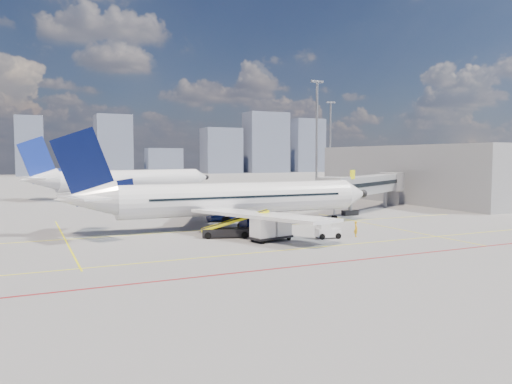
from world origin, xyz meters
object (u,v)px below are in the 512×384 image
ramp_worker (356,229)px  belt_loader (228,230)px  main_aircraft (228,199)px  cargo_dolly (271,228)px  baggage_tug (327,231)px  second_aircraft (124,180)px

ramp_worker → belt_loader: bearing=86.3°
ramp_worker → main_aircraft: bearing=58.6°
cargo_dolly → belt_loader: bearing=115.0°
main_aircraft → belt_loader: (-2.62, -6.25, -2.51)m
baggage_tug → ramp_worker: 3.22m
belt_loader → ramp_worker: belt_loader is taller
baggage_tug → second_aircraft: bearing=108.1°
second_aircraft → baggage_tug: (7.90, -63.34, -2.45)m
baggage_tug → belt_loader: bearing=162.3°
main_aircraft → belt_loader: 7.23m
belt_loader → ramp_worker: size_ratio=4.32×
belt_loader → second_aircraft: bearing=108.4°
main_aircraft → second_aircraft: (-1.94, 52.39, -0.00)m
belt_loader → main_aircraft: bearing=86.4°
baggage_tug → ramp_worker: baggage_tug is taller
baggage_tug → cargo_dolly: (-5.65, 0.97, 0.47)m
main_aircraft → baggage_tug: size_ratio=15.06×
second_aircraft → main_aircraft: bearing=-103.8°
belt_loader → ramp_worker: (11.76, -5.13, 0.08)m
main_aircraft → ramp_worker: bearing=-50.8°
second_aircraft → cargo_dolly: second_aircraft is taller
main_aircraft → second_aircraft: 52.42m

